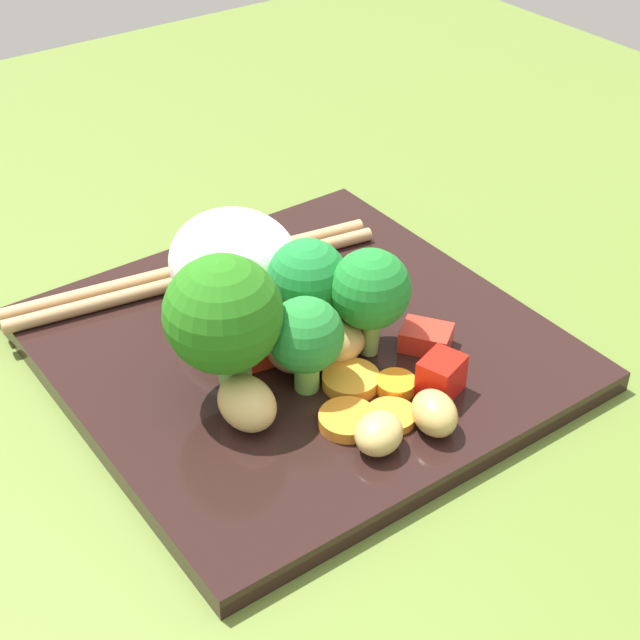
{
  "coord_description": "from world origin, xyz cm",
  "views": [
    {
      "loc": [
        36.08,
        -24.41,
        34.12
      ],
      "look_at": [
        1.4,
        0.5,
        3.24
      ],
      "focal_mm": 54.14,
      "sensor_mm": 36.0,
      "label": 1
    }
  ],
  "objects_px": {
    "broccoli_floret_1": "(306,337)",
    "carrot_slice_2": "(348,420)",
    "rice_mound": "(234,262)",
    "square_plate": "(299,349)",
    "chopstick_pair": "(195,273)"
  },
  "relations": [
    {
      "from": "broccoli_floret_1",
      "to": "carrot_slice_2",
      "type": "xyz_separation_m",
      "value": [
        0.04,
        -0.0,
        -0.03
      ]
    },
    {
      "from": "rice_mound",
      "to": "broccoli_floret_1",
      "type": "xyz_separation_m",
      "value": [
        0.09,
        -0.01,
        0.0
      ]
    },
    {
      "from": "square_plate",
      "to": "chopstick_pair",
      "type": "height_order",
      "value": "chopstick_pair"
    },
    {
      "from": "rice_mound",
      "to": "broccoli_floret_1",
      "type": "bearing_deg",
      "value": -6.22
    },
    {
      "from": "square_plate",
      "to": "rice_mound",
      "type": "height_order",
      "value": "rice_mound"
    },
    {
      "from": "rice_mound",
      "to": "carrot_slice_2",
      "type": "relative_size",
      "value": 2.61
    },
    {
      "from": "square_plate",
      "to": "chopstick_pair",
      "type": "xyz_separation_m",
      "value": [
        -0.09,
        -0.02,
        0.01
      ]
    },
    {
      "from": "square_plate",
      "to": "rice_mound",
      "type": "xyz_separation_m",
      "value": [
        -0.05,
        -0.01,
        0.04
      ]
    },
    {
      "from": "broccoli_floret_1",
      "to": "chopstick_pair",
      "type": "bearing_deg",
      "value": 178.21
    },
    {
      "from": "square_plate",
      "to": "chopstick_pair",
      "type": "distance_m",
      "value": 0.09
    },
    {
      "from": "broccoli_floret_1",
      "to": "carrot_slice_2",
      "type": "relative_size",
      "value": 1.82
    },
    {
      "from": "square_plate",
      "to": "carrot_slice_2",
      "type": "bearing_deg",
      "value": -15.59
    },
    {
      "from": "broccoli_floret_1",
      "to": "carrot_slice_2",
      "type": "distance_m",
      "value": 0.05
    },
    {
      "from": "square_plate",
      "to": "carrot_slice_2",
      "type": "xyz_separation_m",
      "value": [
        0.07,
        -0.02,
        0.01
      ]
    },
    {
      "from": "square_plate",
      "to": "broccoli_floret_1",
      "type": "distance_m",
      "value": 0.06
    }
  ]
}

